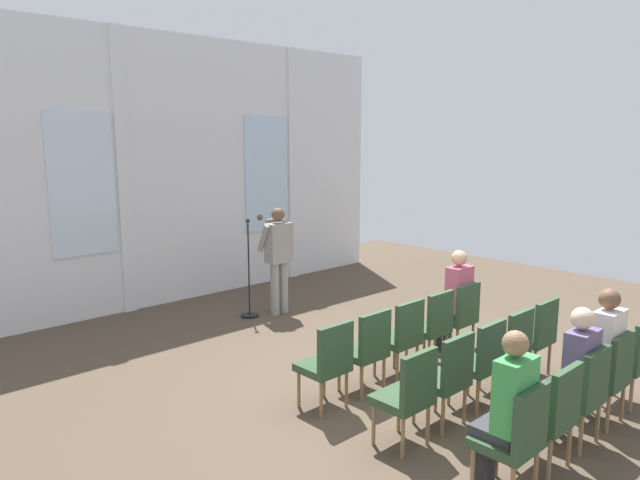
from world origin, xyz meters
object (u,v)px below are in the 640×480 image
(speaker, at_px, (278,253))
(chair_r2_c2, at_px, (582,390))
(mic_stand, at_px, (249,296))
(chair_r1_c2, at_px, (481,359))
(chair_r2_c4, at_px, (631,357))
(chair_r0_c0, at_px, (328,360))
(chair_r0_c4, at_px, (460,313))
(chair_r2_c0, at_px, (516,435))
(chair_r0_c3, at_px, (432,323))
(chair_r1_c0, at_px, (408,392))
(audience_r0_c4, at_px, (455,296))
(audience_r2_c2, at_px, (575,368))
(audience_r2_c3, at_px, (602,349))
(chair_r1_c1, at_px, (447,374))
(chair_r1_c4, at_px, (536,333))
(chair_r0_c2, at_px, (402,334))
(chair_r2_c3, at_px, (608,372))
(chair_r2_c1, at_px, (552,411))
(audience_r2_c0, at_px, (508,405))
(chair_r0_c1, at_px, (367,346))
(chair_r1_c3, at_px, (510,345))

(speaker, height_order, chair_r2_c2, speaker)
(mic_stand, distance_m, chair_r1_c2, 4.19)
(chair_r2_c4, bearing_deg, chair_r0_c0, 138.73)
(chair_r0_c4, bearing_deg, chair_r2_c0, -138.73)
(chair_r0_c3, bearing_deg, chair_r1_c0, -149.67)
(audience_r0_c4, xyz_separation_m, audience_r2_c2, (-1.18, -2.08, -0.03))
(chair_r0_c3, distance_m, chair_r2_c0, 2.73)
(audience_r0_c4, xyz_separation_m, audience_r2_c3, (-0.59, -2.08, 0.00))
(chair_r0_c3, height_order, audience_r2_c3, audience_r2_c3)
(chair_r1_c1, height_order, chair_r1_c4, same)
(mic_stand, distance_m, chair_r1_c0, 4.39)
(chair_r0_c3, relative_size, chair_r0_c4, 1.00)
(chair_r1_c4, relative_size, chair_r2_c4, 1.00)
(chair_r0_c2, bearing_deg, chair_r2_c3, -74.10)
(speaker, bearing_deg, audience_r0_c4, -78.29)
(speaker, height_order, audience_r0_c4, speaker)
(speaker, distance_m, chair_r1_c0, 4.41)
(speaker, xyz_separation_m, chair_r2_c4, (0.60, -5.05, -0.45))
(chair_r2_c4, bearing_deg, chair_r2_c1, 180.00)
(chair_r0_c4, xyz_separation_m, chair_r1_c4, (0.00, -1.04, 0.00))
(chair_r2_c1, bearing_deg, chair_r0_c4, 49.48)
(chair_r0_c3, bearing_deg, mic_stand, 98.18)
(mic_stand, height_order, chair_r2_c1, mic_stand)
(chair_r1_c4, bearing_deg, chair_r0_c3, 119.67)
(chair_r1_c2, distance_m, chair_r1_c4, 1.18)
(chair_r0_c3, height_order, chair_r2_c1, same)
(mic_stand, relative_size, chair_r2_c4, 1.65)
(chair_r1_c4, relative_size, chair_r2_c0, 1.00)
(audience_r0_c4, distance_m, chair_r1_c4, 1.14)
(chair_r2_c0, xyz_separation_m, chair_r2_c3, (1.78, 0.00, 0.00))
(speaker, relative_size, chair_r0_c3, 1.80)
(chair_r1_c1, distance_m, chair_r2_c1, 1.04)
(chair_r2_c1, bearing_deg, chair_r2_c4, 0.00)
(speaker, distance_m, chair_r2_c0, 5.37)
(chair_r0_c4, height_order, chair_r2_c3, same)
(chair_r1_c1, distance_m, chair_r2_c2, 1.20)
(chair_r0_c2, xyz_separation_m, chair_r2_c1, (-0.59, -2.08, 0.00))
(chair_r2_c2, bearing_deg, audience_r2_c0, 176.16)
(chair_r1_c4, distance_m, chair_r2_c1, 2.06)
(chair_r1_c2, bearing_deg, chair_r0_c3, 60.33)
(chair_r0_c3, relative_size, audience_r0_c4, 0.69)
(audience_r2_c3, bearing_deg, chair_r0_c1, 120.64)
(chair_r0_c4, relative_size, audience_r2_c2, 0.73)
(chair_r0_c1, relative_size, audience_r2_c2, 0.73)
(chair_r1_c3, relative_size, chair_r2_c2, 1.00)
(chair_r1_c3, bearing_deg, chair_r1_c2, 180.00)
(chair_r1_c3, bearing_deg, chair_r1_c1, 180.00)
(speaker, relative_size, audience_r2_c2, 1.31)
(chair_r1_c0, bearing_deg, chair_r2_c2, -41.27)
(chair_r0_c4, bearing_deg, audience_r2_c0, -139.83)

